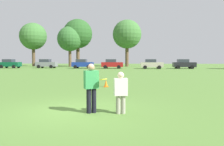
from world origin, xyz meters
TOP-DOWN VIEW (x-y plane):
  - ground_plane at (0.00, 0.00)m, footprint 163.54×163.54m
  - player_thrower at (0.63, -0.23)m, footprint 0.55×0.45m
  - player_defender at (1.64, -0.27)m, footprint 0.49×0.34m
  - frisbee at (1.06, -0.36)m, footprint 0.28×0.27m
  - traffic_cone at (0.46, 7.07)m, footprint 0.32×0.32m
  - parked_car_near_left at (-22.08, 36.94)m, footprint 4.24×2.28m
  - parked_car_mid_left at (-14.73, 37.74)m, footprint 4.24×2.28m
  - parked_car_center at (-6.97, 36.71)m, footprint 4.24×2.28m
  - parked_car_mid_right at (-1.04, 36.41)m, footprint 4.24×2.28m
  - parked_car_near_right at (6.53, 35.52)m, footprint 4.24×2.28m
  - parked_car_far_right at (12.80, 36.40)m, footprint 4.24×2.28m
  - tree_center_elm at (-22.01, 48.76)m, footprint 6.79×6.79m
  - tree_east_birch at (-11.80, 45.82)m, footprint 5.95×5.95m
  - tree_east_oak at (-10.26, 47.68)m, footprint 7.17×7.17m
  - tree_far_east_pine at (1.87, 48.43)m, footprint 7.08×7.08m

SIDE VIEW (x-z plane):
  - ground_plane at x=0.00m, z-range 0.00..0.00m
  - traffic_cone at x=0.46m, z-range -0.01..0.47m
  - player_defender at x=1.64m, z-range 0.08..1.51m
  - parked_car_near_left at x=-22.08m, z-range 0.01..1.83m
  - parked_car_mid_left at x=-14.73m, z-range 0.01..1.83m
  - parked_car_center at x=-6.97m, z-range 0.01..1.83m
  - parked_car_mid_right at x=-1.04m, z-range 0.01..1.83m
  - parked_car_near_right at x=6.53m, z-range 0.01..1.83m
  - parked_car_far_right at x=12.80m, z-range 0.01..1.83m
  - player_thrower at x=0.63m, z-range 0.11..1.81m
  - frisbee at x=1.06m, z-range 1.13..1.23m
  - tree_east_birch at x=-11.80m, z-range 1.82..11.49m
  - tree_center_elm at x=-22.01m, z-range 2.07..13.11m
  - tree_far_east_pine at x=1.87m, z-range 2.16..13.67m
  - tree_east_oak at x=-10.26m, z-range 2.19..13.84m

